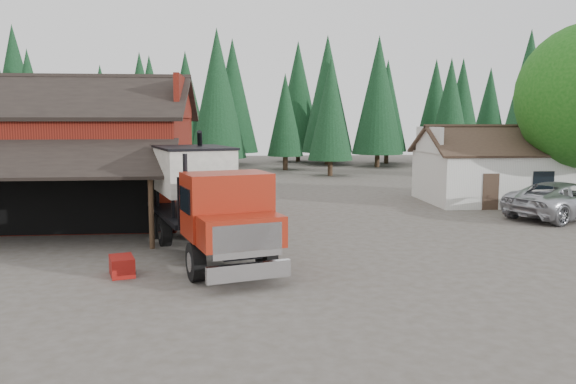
{
  "coord_description": "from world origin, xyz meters",
  "views": [
    {
      "loc": [
        -2.39,
        -19.28,
        4.83
      ],
      "look_at": [
        -0.15,
        4.6,
        1.8
      ],
      "focal_mm": 35.0,
      "sensor_mm": 36.0,
      "label": 1
    }
  ],
  "objects": [
    {
      "name": "silver_car",
      "position": [
        14.0,
        7.09,
        0.91
      ],
      "size": [
        7.23,
        5.54,
        1.82
      ],
      "primitive_type": "imported",
      "rotation": [
        0.0,
        0.0,
        2.01
      ],
      "color": "#B4B6BC",
      "rests_on": "ground"
    },
    {
      "name": "conifer_backdrop",
      "position": [
        0.0,
        42.0,
        0.0
      ],
      "size": [
        76.0,
        16.0,
        16.0
      ],
      "primitive_type": null,
      "color": "black",
      "rests_on": "ground"
    },
    {
      "name": "red_barn",
      "position": [
        -11.0,
        9.9,
        2.69
      ],
      "size": [
        12.8,
        13.63,
        7.18
      ],
      "color": "maroon",
      "rests_on": "ground"
    },
    {
      "name": "feed_truck",
      "position": [
        -3.5,
        0.99,
        2.09
      ],
      "size": [
        5.44,
        10.26,
        4.48
      ],
      "rotation": [
        0.0,
        0.0,
        0.3
      ],
      "color": "black",
      "rests_on": "ground"
    },
    {
      "name": "farmhouse",
      "position": [
        13.0,
        13.0,
        1.67
      ],
      "size": [
        8.6,
        6.42,
        4.65
      ],
      "color": "silver",
      "rests_on": "ground"
    },
    {
      "name": "near_pine_d",
      "position": [
        -4.0,
        34.0,
        7.39
      ],
      "size": [
        5.28,
        5.28,
        13.4
      ],
      "color": "#382619",
      "rests_on": "ground"
    },
    {
      "name": "ground",
      "position": [
        0.0,
        0.0,
        0.0
      ],
      "size": [
        120.0,
        120.0,
        0.0
      ],
      "primitive_type": "plane",
      "color": "#49443A",
      "rests_on": "ground"
    },
    {
      "name": "equip_box",
      "position": [
        -6.0,
        -1.64,
        0.3
      ],
      "size": [
        0.99,
        1.26,
        0.6
      ],
      "primitive_type": "cube",
      "rotation": [
        0.0,
        0.0,
        0.3
      ],
      "color": "maroon",
      "rests_on": "ground"
    },
    {
      "name": "near_pine_c",
      "position": [
        22.0,
        26.0,
        6.89
      ],
      "size": [
        4.84,
        4.84,
        12.4
      ],
      "color": "#382619",
      "rests_on": "ground"
    },
    {
      "name": "near_pine_b",
      "position": [
        6.0,
        30.0,
        5.89
      ],
      "size": [
        3.96,
        3.96,
        10.4
      ],
      "color": "#382619",
      "rests_on": "ground"
    }
  ]
}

